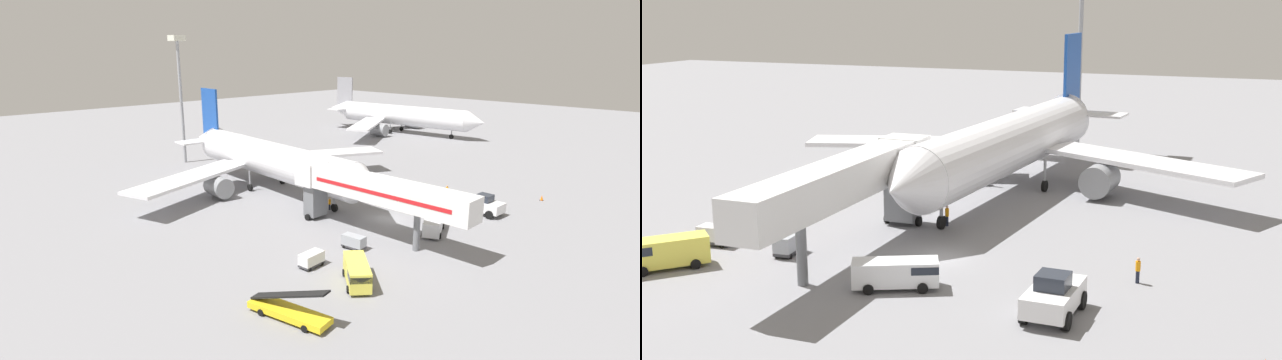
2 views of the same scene
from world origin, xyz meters
TOP-DOWN VIEW (x-y plane):
  - ground_plane at (0.00, 0.00)m, footprint 300.00×300.00m
  - airplane_at_gate at (-1.84, 22.03)m, footprint 45.72×45.99m
  - jet_bridge at (-6.12, -1.63)m, footprint 3.69×23.88m
  - pushback_tug at (10.47, -7.31)m, footprint 2.93×5.37m
  - belt_loader_truck at (-24.88, -9.24)m, footprint 3.35×7.50m
  - service_van_near_left at (-16.52, -9.14)m, footprint 5.09×5.45m
  - service_van_near_right at (0.04, -6.59)m, footprint 5.78×4.17m
  - baggage_cart_far_right at (-10.42, -3.30)m, footprint 1.53×2.66m
  - baggage_cart_mid_center at (-16.82, -3.37)m, footprint 2.67×1.54m
  - ground_crew_worker_foreground at (-2.74, 7.90)m, footprint 0.35×0.35m
  - ground_crew_worker_midground at (14.04, 0.15)m, footprint 0.44×0.44m
  - safety_cone_alpha at (22.12, -10.43)m, footprint 0.49×0.49m
  - airplane_background at (55.76, 40.25)m, footprint 45.38×45.30m
  - apron_light_mast at (-1.78, 47.62)m, footprint 2.40×2.40m

SIDE VIEW (x-z plane):
  - ground_plane at x=0.00m, z-range 0.00..0.00m
  - safety_cone_alpha at x=22.12m, z-range 0.00..0.75m
  - belt_loader_truck at x=-24.88m, z-range -0.91..2.47m
  - baggage_cart_mid_center at x=-16.82m, z-range 0.08..1.56m
  - baggage_cart_far_right at x=-10.42m, z-range 0.08..1.61m
  - ground_crew_worker_foreground at x=-2.74m, z-range 0.05..1.76m
  - ground_crew_worker_midground at x=14.04m, z-range 0.05..1.79m
  - service_van_near_right at x=0.04m, z-range 0.15..2.03m
  - service_van_near_left at x=-16.52m, z-range 0.16..2.32m
  - pushback_tug at x=10.47m, z-range -0.09..2.60m
  - airplane_background at x=55.76m, z-range -2.34..11.25m
  - airplane_at_gate at x=-1.84m, z-range -2.53..11.82m
  - jet_bridge at x=-6.12m, z-range 1.87..9.10m
  - apron_light_mast at x=-1.78m, z-range 4.78..28.26m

